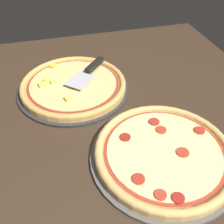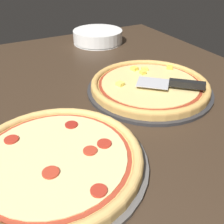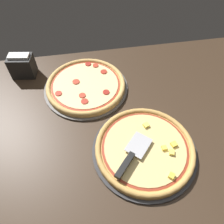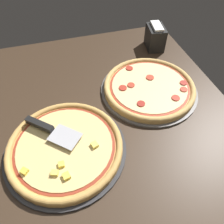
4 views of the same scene
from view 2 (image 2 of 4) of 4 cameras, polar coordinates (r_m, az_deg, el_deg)
ground_plane at (r=86.62cm, az=1.42°, el=2.38°), size 147.40×115.93×3.60cm
pizza_pan_front at (r=89.62cm, az=8.11°, el=4.82°), size 41.84×41.84×1.00cm
pizza_front at (r=88.78cm, az=8.20°, el=5.91°), size 39.33×39.33×3.25cm
pizza_pan_back at (r=60.81cm, az=-12.20°, el=-11.13°), size 41.54×41.54×1.00cm
pizza_back at (r=59.57cm, az=-12.40°, el=-9.84°), size 39.05×39.05×2.79cm
serving_spatula at (r=85.24cm, az=14.09°, el=6.01°), size 17.80×18.84×2.00cm
plate_stack at (r=136.16cm, az=-3.10°, el=16.09°), size 24.35×24.35×6.30cm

